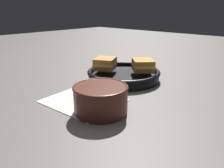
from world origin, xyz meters
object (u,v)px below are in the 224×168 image
at_px(soup_bowl, 101,97).
at_px(sandwich_near_left, 143,65).
at_px(skillet, 124,75).
at_px(sandwich_near_right, 105,63).
at_px(spoon, 87,100).

xyz_separation_m(soup_bowl, sandwich_near_left, (-0.07, 0.31, 0.02)).
relative_size(skillet, sandwich_near_right, 2.55).
bearing_deg(sandwich_near_left, spoon, -90.85).
height_order(spoon, skillet, skillet).
bearing_deg(sandwich_near_left, soup_bowl, -76.66).
bearing_deg(sandwich_near_left, sandwich_near_right, -148.50).
bearing_deg(spoon, skillet, 125.19).
xyz_separation_m(soup_bowl, skillet, (-0.14, 0.27, -0.02)).
bearing_deg(spoon, sandwich_near_left, 110.84).
relative_size(soup_bowl, sandwich_near_right, 1.33).
height_order(soup_bowl, sandwich_near_left, sandwich_near_left).
bearing_deg(skillet, soup_bowl, -62.81).
relative_size(soup_bowl, skillet, 0.52).
distance_m(soup_bowl, sandwich_near_left, 0.32).
bearing_deg(sandwich_near_right, sandwich_near_left, 31.50).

